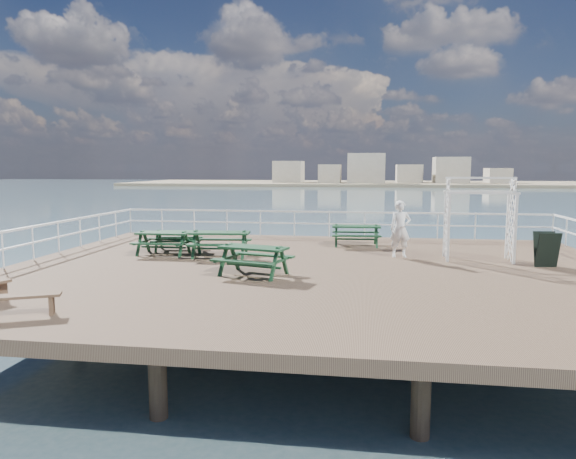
# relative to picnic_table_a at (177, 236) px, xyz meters

# --- Properties ---
(ground) EXTENTS (18.00, 14.00, 0.30)m
(ground) POSITION_rel_picnic_table_a_xyz_m (5.03, -2.46, -0.65)
(ground) COLOR brown
(ground) RESTS_ON ground
(sea_backdrop) EXTENTS (300.00, 300.00, 9.20)m
(sea_backdrop) POSITION_rel_picnic_table_a_xyz_m (17.56, 131.61, -1.00)
(sea_backdrop) COLOR #446473
(sea_backdrop) RESTS_ON ground
(railing) EXTENTS (17.77, 13.76, 1.10)m
(railing) POSITION_rel_picnic_table_a_xyz_m (4.96, 0.11, 0.38)
(railing) COLOR white
(railing) RESTS_ON ground
(picnic_table_a) EXTENTS (1.76, 1.50, 0.78)m
(picnic_table_a) POSITION_rel_picnic_table_a_xyz_m (0.00, 0.00, 0.00)
(picnic_table_a) COLOR black
(picnic_table_a) RESTS_ON ground
(picnic_table_b) EXTENTS (2.05, 1.72, 0.93)m
(picnic_table_b) POSITION_rel_picnic_table_a_xyz_m (1.82, -0.98, 0.10)
(picnic_table_b) COLOR black
(picnic_table_b) RESTS_ON ground
(picnic_table_c) EXTENTS (1.84, 1.51, 0.86)m
(picnic_table_c) POSITION_rel_picnic_table_a_xyz_m (6.19, 2.04, 0.05)
(picnic_table_c) COLOR black
(picnic_table_c) RESTS_ON ground
(picnic_table_d) EXTENTS (1.76, 1.42, 0.85)m
(picnic_table_d) POSITION_rel_picnic_table_a_xyz_m (-0.18, -0.83, 0.05)
(picnic_table_d) COLOR black
(picnic_table_d) RESTS_ON ground
(picnic_table_e) EXTENTS (2.16, 1.91, 0.89)m
(picnic_table_e) POSITION_rel_picnic_table_a_xyz_m (3.52, -3.68, 0.07)
(picnic_table_e) COLOR black
(picnic_table_e) RESTS_ON ground
(flat_bench_far) EXTENTS (1.48, 0.94, 0.42)m
(flat_bench_far) POSITION_rel_picnic_table_a_xyz_m (-0.18, -8.12, -0.18)
(flat_bench_far) COLOR brown
(flat_bench_far) RESTS_ON ground
(trellis_arbor) EXTENTS (2.15, 1.23, 2.61)m
(trellis_arbor) POSITION_rel_picnic_table_a_xyz_m (10.03, -0.39, 0.66)
(trellis_arbor) COLOR white
(trellis_arbor) RESTS_ON ground
(sandwich_board) EXTENTS (0.69, 0.55, 1.05)m
(sandwich_board) POSITION_rel_picnic_table_a_xyz_m (11.75, -1.32, 0.01)
(sandwich_board) COLOR black
(sandwich_board) RESTS_ON ground
(person) EXTENTS (0.73, 0.54, 1.84)m
(person) POSITION_rel_picnic_table_a_xyz_m (7.63, -0.21, 0.42)
(person) COLOR white
(person) RESTS_ON ground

